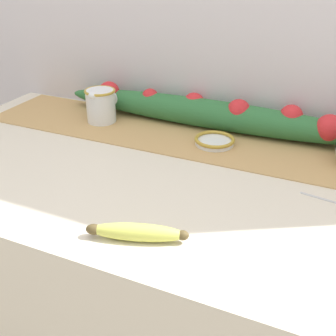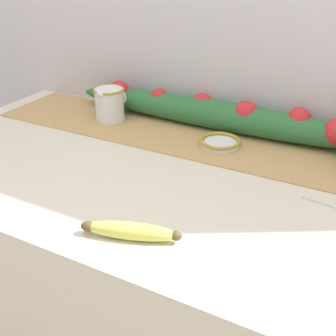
{
  "view_description": "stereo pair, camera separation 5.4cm",
  "coord_description": "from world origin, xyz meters",
  "views": [
    {
      "loc": [
        0.37,
        -0.84,
        1.42
      ],
      "look_at": [
        0.02,
        -0.06,
        0.96
      ],
      "focal_mm": 45.0,
      "sensor_mm": 36.0,
      "label": 1
    },
    {
      "loc": [
        0.42,
        -0.82,
        1.42
      ],
      "look_at": [
        0.02,
        -0.06,
        0.96
      ],
      "focal_mm": 45.0,
      "sensor_mm": 36.0,
      "label": 2
    }
  ],
  "objects": [
    {
      "name": "banana",
      "position": [
        0.05,
        -0.27,
        0.93
      ],
      "size": [
        0.2,
        0.09,
        0.04
      ],
      "rotation": [
        0.0,
        0.0,
        0.31
      ],
      "color": "#CCD156",
      "rests_on": "countertop"
    },
    {
      "name": "back_wall",
      "position": [
        0.0,
        0.39,
        1.2
      ],
      "size": [
        2.32,
        0.04,
        2.4
      ],
      "primitive_type": "cube",
      "color": "silver",
      "rests_on": "ground_plane"
    },
    {
      "name": "countertop",
      "position": [
        0.0,
        0.0,
        0.45
      ],
      "size": [
        1.52,
        0.74,
        0.91
      ],
      "primitive_type": "cube",
      "color": "beige",
      "rests_on": "ground_plane"
    },
    {
      "name": "poinsettia_garland",
      "position": [
        0.01,
        0.32,
        0.96
      ],
      "size": [
        1.02,
        0.1,
        0.1
      ],
      "color": "#2D6B38",
      "rests_on": "countertop"
    },
    {
      "name": "small_dish",
      "position": [
        0.04,
        0.21,
        0.92
      ],
      "size": [
        0.11,
        0.11,
        0.02
      ],
      "color": "white",
      "rests_on": "countertop"
    },
    {
      "name": "cream_pitcher",
      "position": [
        -0.34,
        0.23,
        0.97
      ],
      "size": [
        0.1,
        0.12,
        0.11
      ],
      "color": "white",
      "rests_on": "countertop"
    },
    {
      "name": "table_runner",
      "position": [
        0.0,
        0.22,
        0.91
      ],
      "size": [
        1.39,
        0.28,
        0.0
      ],
      "primitive_type": "cube",
      "color": "tan",
      "rests_on": "countertop"
    }
  ]
}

